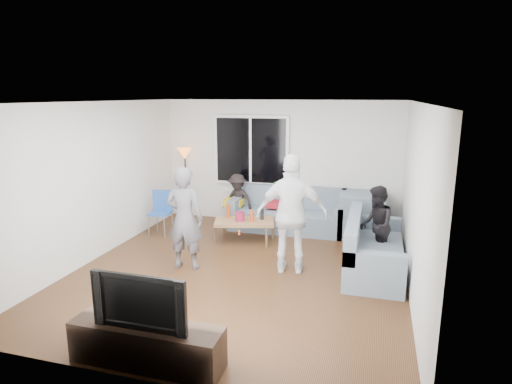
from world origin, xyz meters
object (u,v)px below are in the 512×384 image
(player_left, at_px, (185,218))
(player_right, at_px, (292,215))
(floor_lamp, at_px, (186,184))
(television, at_px, (144,298))
(coffee_table, at_px, (244,230))
(spectator_back, at_px, (238,200))
(sofa_right_section, at_px, (375,244))
(sofa_back_section, at_px, (287,210))
(side_chair, at_px, (160,214))
(tv_console, at_px, (147,344))
(spectator_right, at_px, (376,226))

(player_left, xyz_separation_m, player_right, (1.65, 0.30, 0.11))
(floor_lamp, relative_size, television, 1.55)
(coffee_table, distance_m, spectator_back, 1.05)
(sofa_right_section, bearing_deg, sofa_back_section, 46.75)
(player_right, bearing_deg, sofa_right_section, -170.20)
(sofa_back_section, xyz_separation_m, side_chair, (-2.33, -0.98, 0.01))
(sofa_back_section, xyz_separation_m, tv_console, (-0.46, -4.77, -0.20))
(side_chair, height_order, spectator_back, spectator_back)
(side_chair, bearing_deg, sofa_right_section, -17.89)
(coffee_table, bearing_deg, sofa_back_section, 53.32)
(television, bearing_deg, coffee_table, 92.65)
(side_chair, xyz_separation_m, tv_console, (1.87, -3.79, -0.21))
(spectator_back, bearing_deg, spectator_right, -13.87)
(side_chair, distance_m, player_left, 1.85)
(side_chair, relative_size, player_left, 0.53)
(floor_lamp, relative_size, spectator_back, 1.42)
(tv_console, bearing_deg, player_left, 105.92)
(coffee_table, bearing_deg, television, -87.35)
(sofa_back_section, xyz_separation_m, spectator_back, (-1.07, 0.03, 0.13))
(television, bearing_deg, sofa_back_section, 84.48)
(coffee_table, height_order, floor_lamp, floor_lamp)
(spectator_right, relative_size, television, 1.29)
(television, bearing_deg, tv_console, 0.00)
(player_left, xyz_separation_m, television, (0.69, -2.42, -0.09))
(coffee_table, xyz_separation_m, player_right, (1.14, -1.18, 0.72))
(spectator_back, relative_size, television, 1.09)
(side_chair, height_order, floor_lamp, floor_lamp)
(player_right, bearing_deg, spectator_back, -61.61)
(sofa_back_section, distance_m, player_left, 2.65)
(sofa_back_section, bearing_deg, sofa_right_section, -43.25)
(side_chair, relative_size, floor_lamp, 0.55)
(player_left, height_order, spectator_back, player_left)
(floor_lamp, distance_m, player_right, 3.63)
(sofa_right_section, bearing_deg, player_right, 108.34)
(floor_lamp, bearing_deg, player_right, -38.86)
(sofa_back_section, bearing_deg, coffee_table, -126.68)
(floor_lamp, height_order, spectator_back, floor_lamp)
(floor_lamp, xyz_separation_m, tv_console, (1.87, -5.00, -0.56))
(sofa_right_section, bearing_deg, television, 144.97)
(coffee_table, xyz_separation_m, player_left, (-0.51, -1.49, 0.62))
(sofa_right_section, height_order, spectator_back, spectator_back)
(sofa_right_section, bearing_deg, spectator_back, 59.30)
(coffee_table, height_order, player_right, player_right)
(player_right, height_order, tv_console, player_right)
(player_left, bearing_deg, player_right, -172.13)
(sofa_back_section, distance_m, spectator_back, 1.07)
(sofa_right_section, relative_size, spectator_back, 1.82)
(side_chair, xyz_separation_m, television, (1.87, -3.79, 0.30))
(side_chair, xyz_separation_m, spectator_right, (4.07, -0.41, 0.22))
(sofa_right_section, relative_size, player_right, 1.08)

